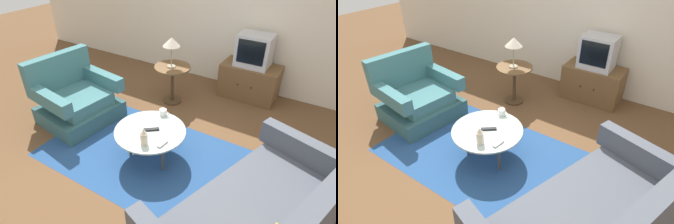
% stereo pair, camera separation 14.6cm
% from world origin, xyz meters
% --- Properties ---
extents(ground_plane, '(16.00, 16.00, 0.00)m').
position_xyz_m(ground_plane, '(0.00, 0.00, 0.00)').
color(ground_plane, brown).
extents(back_wall, '(9.00, 0.12, 2.70)m').
position_xyz_m(back_wall, '(0.00, 2.45, 1.35)').
color(back_wall, beige).
rests_on(back_wall, ground).
extents(area_rug, '(2.66, 1.55, 0.00)m').
position_xyz_m(area_rug, '(-0.04, 0.03, 0.00)').
color(area_rug, navy).
rests_on(area_rug, ground).
extents(armchair, '(1.00, 1.09, 0.91)m').
position_xyz_m(armchair, '(-1.43, 0.19, 0.30)').
color(armchair, '#325C60').
rests_on(armchair, ground).
extents(coffee_table, '(0.83, 0.83, 0.41)m').
position_xyz_m(coffee_table, '(-0.04, 0.03, 0.38)').
color(coffee_table, '#B2C6C1').
rests_on(coffee_table, ground).
extents(side_table, '(0.55, 0.55, 0.60)m').
position_xyz_m(side_table, '(-0.52, 1.32, 0.44)').
color(side_table, brown).
rests_on(side_table, ground).
extents(tv_stand, '(0.89, 0.52, 0.55)m').
position_xyz_m(tv_stand, '(0.46, 2.10, 0.28)').
color(tv_stand, brown).
rests_on(tv_stand, ground).
extents(television, '(0.50, 0.40, 0.49)m').
position_xyz_m(television, '(0.46, 2.10, 0.80)').
color(television, '#B7B7BC').
rests_on(television, tv_stand).
extents(table_lamp, '(0.26, 0.26, 0.45)m').
position_xyz_m(table_lamp, '(-0.52, 1.30, 0.97)').
color(table_lamp, '#9E937A').
rests_on(table_lamp, side_table).
extents(vase, '(0.08, 0.08, 0.20)m').
position_xyz_m(vase, '(0.05, -0.21, 0.51)').
color(vase, beige).
rests_on(vase, coffee_table).
extents(mug, '(0.13, 0.09, 0.08)m').
position_xyz_m(mug, '(-0.08, 0.37, 0.45)').
color(mug, white).
rests_on(mug, coffee_table).
extents(tv_remote_dark, '(0.17, 0.15, 0.02)m').
position_xyz_m(tv_remote_dark, '(-0.03, 0.04, 0.42)').
color(tv_remote_dark, black).
rests_on(tv_remote_dark, coffee_table).
extents(tv_remote_silver, '(0.06, 0.15, 0.02)m').
position_xyz_m(tv_remote_silver, '(0.22, -0.11, 0.42)').
color(tv_remote_silver, '#B2B2B7').
rests_on(tv_remote_silver, coffee_table).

